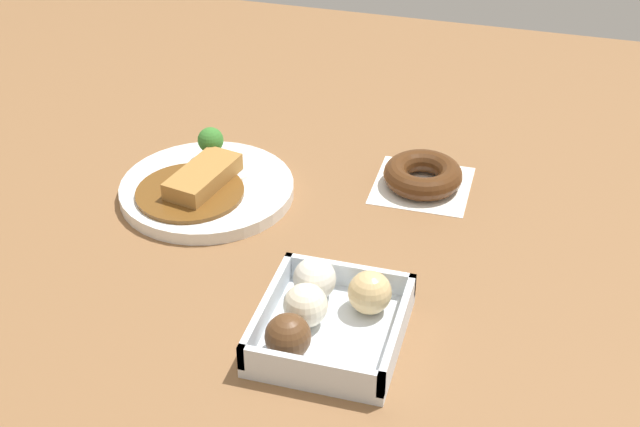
# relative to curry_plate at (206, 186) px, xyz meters

# --- Properties ---
(ground_plane) EXTENTS (1.60, 1.60, 0.00)m
(ground_plane) POSITION_rel_curry_plate_xyz_m (0.08, 0.08, -0.01)
(ground_plane) COLOR brown
(curry_plate) EXTENTS (0.24, 0.24, 0.07)m
(curry_plate) POSITION_rel_curry_plate_xyz_m (0.00, 0.00, 0.00)
(curry_plate) COLOR white
(curry_plate) RESTS_ON ground_plane
(donut_box) EXTENTS (0.17, 0.16, 0.06)m
(donut_box) POSITION_rel_curry_plate_xyz_m (0.23, 0.24, 0.01)
(donut_box) COLOR silver
(donut_box) RESTS_ON ground_plane
(chocolate_ring_donut) EXTENTS (0.13, 0.13, 0.04)m
(chocolate_ring_donut) POSITION_rel_curry_plate_xyz_m (-0.11, 0.28, 0.00)
(chocolate_ring_donut) COLOR white
(chocolate_ring_donut) RESTS_ON ground_plane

